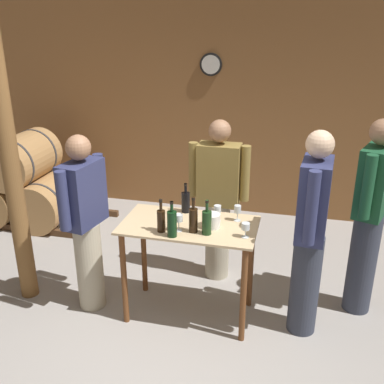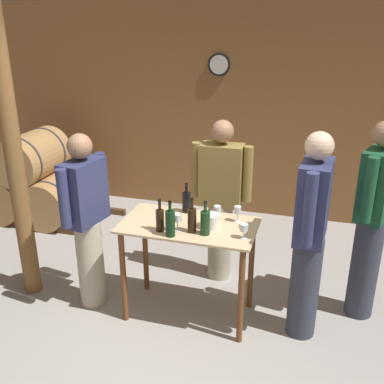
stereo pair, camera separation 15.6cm
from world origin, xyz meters
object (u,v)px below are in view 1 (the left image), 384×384
wine_bottle_left (186,201)px  person_visitor_bearded (85,221)px  wine_glass_near_right (238,210)px  wine_glass_far_side (246,227)px  wooden_post (10,161)px  wine_bottle_far_right (207,222)px  person_visitor_with_scarf (311,232)px  wine_glass_near_center (217,210)px  person_host (370,215)px  ice_bucket (212,221)px  wine_bottle_center (172,223)px  person_visitor_near_door (218,198)px  wine_bottle_far_left (161,220)px  wine_glass_near_left (179,219)px  wine_bottle_right (193,219)px

wine_bottle_left → person_visitor_bearded: bearing=-158.0°
wine_glass_near_right → wine_glass_far_side: size_ratio=1.13×
wine_bottle_left → wooden_post: bearing=-167.9°
wooden_post → wine_glass_far_side: wooden_post is taller
wine_bottle_far_right → wine_glass_near_right: bearing=56.7°
wine_bottle_far_right → person_visitor_with_scarf: (0.80, 0.16, -0.07)m
wooden_post → wine_glass_near_center: bearing=6.4°
wine_glass_near_center → person_host: (1.25, 0.32, -0.06)m
wooden_post → ice_bucket: (1.76, 0.07, -0.40)m
wine_bottle_center → person_visitor_bearded: size_ratio=0.18×
wine_bottle_left → wine_glass_near_right: (0.47, -0.07, -0.00)m
person_visitor_near_door → wine_bottle_far_left: bearing=-109.1°
wine_glass_near_left → person_visitor_near_door: 0.86m
wooden_post → wine_bottle_left: bearing=12.1°
person_visitor_near_door → wine_glass_near_left: bearing=-101.5°
wine_bottle_left → wine_glass_far_side: wine_bottle_left is taller
wine_bottle_right → ice_bucket: 0.18m
wine_bottle_far_left → wooden_post: bearing=175.7°
wine_bottle_center → person_visitor_with_scarf: (1.06, 0.26, -0.08)m
wine_bottle_right → wine_bottle_far_right: (0.11, -0.01, -0.00)m
wine_bottle_right → person_visitor_near_door: size_ratio=0.18×
wooden_post → person_visitor_bearded: bearing=-1.0°
wine_bottle_far_right → wine_glass_far_side: size_ratio=2.36×
wine_bottle_far_left → ice_bucket: bearing=24.8°
person_visitor_bearded → person_visitor_near_door: size_ratio=0.99×
wine_bottle_far_right → wine_glass_near_right: size_ratio=2.10×
wine_bottle_far_right → wine_glass_far_side: (0.31, 0.02, -0.02)m
wine_glass_near_right → ice_bucket: bearing=-137.1°
person_visitor_with_scarf → wine_bottle_left: bearing=168.4°
wine_bottle_right → person_visitor_near_door: bearing=86.4°
wine_glass_far_side → person_visitor_bearded: person_visitor_bearded is taller
wine_bottle_left → wine_glass_near_right: 0.48m
person_visitor_bearded → wine_bottle_far_left: bearing=-7.3°
wine_bottle_right → person_visitor_near_door: 0.83m
wine_glass_near_left → person_visitor_with_scarf: size_ratio=0.08×
wine_bottle_far_right → person_host: 1.41m
wine_glass_far_side → ice_bucket: size_ratio=0.86×
wine_glass_near_right → ice_bucket: (-0.19, -0.17, -0.04)m
person_visitor_bearded → person_visitor_near_door: 1.29m
wine_bottle_far_right → person_host: (1.29, 0.58, -0.06)m
wine_bottle_far_left → person_host: person_host is taller
wine_glass_near_center → person_host: person_host is taller
wine_glass_far_side → wine_bottle_right: bearing=-179.3°
wine_glass_near_left → wine_bottle_left: bearing=96.0°
wine_glass_near_left → person_visitor_bearded: 0.87m
wine_bottle_left → wine_bottle_center: bearing=-88.4°
wine_bottle_right → person_visitor_bearded: size_ratio=0.18×
wooden_post → wine_bottle_far_right: size_ratio=9.29×
wine_glass_near_center → wine_glass_far_side: 0.36m
wine_bottle_far_right → wine_glass_near_center: 0.26m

